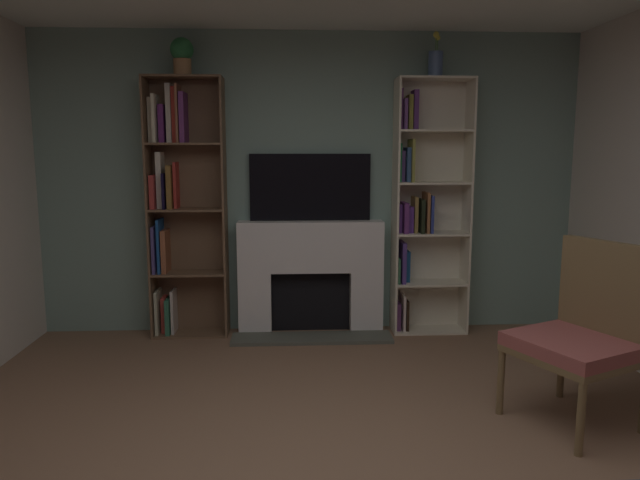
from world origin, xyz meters
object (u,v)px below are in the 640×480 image
fireplace (311,274)px  bookshelf_left (179,203)px  tv (310,187)px  vase_with_flowers (436,62)px  bookshelf_right (422,208)px  potted_plant (182,55)px  armchair (584,331)px

fireplace → bookshelf_left: bearing=179.6°
bookshelf_left → tv: bearing=3.6°
vase_with_flowers → bookshelf_right: bearing=148.0°
tv → potted_plant: potted_plant is taller
bookshelf_right → bookshelf_left: bearing=179.9°
fireplace → tv: 0.78m
potted_plant → vase_with_flowers: 2.13m
fireplace → potted_plant: (-1.06, -0.04, 1.88)m
bookshelf_left → bookshelf_right: bearing=-0.1°
fireplace → potted_plant: 2.16m
bookshelf_left → fireplace: bearing=-0.4°
bookshelf_left → vase_with_flowers: size_ratio=5.87×
bookshelf_right → armchair: 2.02m
potted_plant → tv: bearing=6.4°
bookshelf_left → potted_plant: potted_plant is taller
vase_with_flowers → armchair: (0.50, -1.81, -1.80)m
tv → potted_plant: bearing=-173.6°
vase_with_flowers → armchair: vase_with_flowers is taller
potted_plant → armchair: 3.68m
vase_with_flowers → fireplace: bearing=177.8°
potted_plant → armchair: bearing=-34.6°
fireplace → bookshelf_right: (0.99, 0.00, 0.59)m
tv → vase_with_flowers: bearing=-6.4°
potted_plant → bookshelf_left: bearing=148.1°
fireplace → vase_with_flowers: bearing=-2.2°
bookshelf_right → potted_plant: bearing=-178.7°
tv → bookshelf_left: (-1.14, -0.07, -0.13)m
bookshelf_right → fireplace: bearing=-179.7°
armchair → bookshelf_right: bearing=107.0°
potted_plant → bookshelf_right: bearing=1.3°
fireplace → tv: size_ratio=1.30×
armchair → potted_plant: bearing=145.4°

